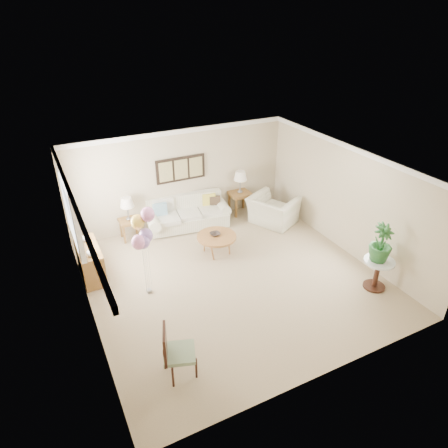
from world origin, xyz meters
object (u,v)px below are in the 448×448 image
accent_chair (175,351)px  balloon_cluster (143,232)px  armchair (273,210)px  sofa (188,215)px  coffee_table (217,237)px

accent_chair → balloon_cluster: (0.24, 2.26, 0.95)m
armchair → accent_chair: accent_chair is taller
sofa → coffee_table: size_ratio=2.52×
accent_chair → sofa: bearing=65.7°
coffee_table → armchair: (2.03, 0.69, -0.06)m
armchair → accent_chair: (-4.21, -3.70, 0.14)m
accent_chair → armchair: bearing=41.3°
sofa → armchair: bearing=-22.6°
coffee_table → balloon_cluster: size_ratio=0.49×
balloon_cluster → accent_chair: bearing=-96.1°
coffee_table → balloon_cluster: balloon_cluster is taller
sofa → coffee_table: sofa is taller
coffee_table → accent_chair: bearing=-125.9°
sofa → accent_chair: 5.04m
sofa → accent_chair: (-2.07, -4.59, 0.19)m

